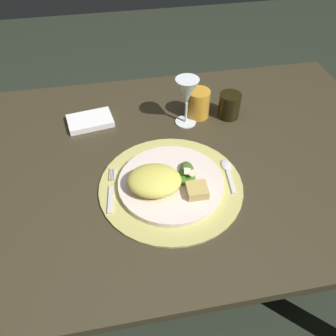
{
  "coord_description": "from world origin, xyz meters",
  "views": [
    {
      "loc": [
        -0.12,
        -0.72,
        1.42
      ],
      "look_at": [
        0.0,
        -0.06,
        0.75
      ],
      "focal_mm": 38.0,
      "sensor_mm": 36.0,
      "label": 1
    }
  ],
  "objects": [
    {
      "name": "salad_greens",
      "position": [
        0.04,
        -0.1,
        0.76
      ],
      "size": [
        0.06,
        0.09,
        0.03
      ],
      "color": "#417A1F",
      "rests_on": "dinner_plate"
    },
    {
      "name": "bread_piece",
      "position": [
        0.06,
        -0.16,
        0.76
      ],
      "size": [
        0.05,
        0.05,
        0.02
      ],
      "primitive_type": "cube",
      "rotation": [
        0.0,
        0.0,
        1.54
      ],
      "color": "tan",
      "rests_on": "dinner_plate"
    },
    {
      "name": "wine_glass",
      "position": [
        0.1,
        0.15,
        0.84
      ],
      "size": [
        0.07,
        0.07,
        0.15
      ],
      "color": "silver",
      "rests_on": "dining_table"
    },
    {
      "name": "dining_table",
      "position": [
        0.0,
        0.0,
        0.59
      ],
      "size": [
        1.39,
        0.88,
        0.73
      ],
      "color": "#362E1E",
      "rests_on": "ground"
    },
    {
      "name": "spoon",
      "position": [
        0.16,
        -0.08,
        0.74
      ],
      "size": [
        0.03,
        0.13,
        0.01
      ],
      "color": "silver",
      "rests_on": "placemat"
    },
    {
      "name": "ground_plane",
      "position": [
        0.0,
        0.0,
        0.0
      ],
      "size": [
        6.0,
        6.0,
        0.0
      ],
      "primitive_type": "plane",
      "color": "#252C21"
    },
    {
      "name": "dinner_plate",
      "position": [
        0.0,
        -0.11,
        0.74
      ],
      "size": [
        0.27,
        0.27,
        0.02
      ],
      "primitive_type": "cylinder",
      "color": "silver",
      "rests_on": "placemat"
    },
    {
      "name": "pasta_serving",
      "position": [
        -0.05,
        -0.12,
        0.77
      ],
      "size": [
        0.16,
        0.14,
        0.05
      ],
      "primitive_type": "ellipsoid",
      "rotation": [
        0.0,
        0.0,
        6.1
      ],
      "color": "#DACE56",
      "rests_on": "dinner_plate"
    },
    {
      "name": "amber_tumbler",
      "position": [
        0.14,
        0.18,
        0.77
      ],
      "size": [
        0.07,
        0.07,
        0.09
      ],
      "primitive_type": "cylinder",
      "color": "gold",
      "rests_on": "dining_table"
    },
    {
      "name": "fork",
      "position": [
        -0.16,
        -0.11,
        0.74
      ],
      "size": [
        0.03,
        0.15,
        0.0
      ],
      "color": "silver",
      "rests_on": "placemat"
    },
    {
      "name": "placemat",
      "position": [
        0.0,
        -0.11,
        0.73
      ],
      "size": [
        0.38,
        0.38,
        0.01
      ],
      "primitive_type": "cylinder",
      "color": "tan",
      "rests_on": "dining_table"
    },
    {
      "name": "dark_tumbler",
      "position": [
        0.24,
        0.16,
        0.77
      ],
      "size": [
        0.07,
        0.07,
        0.08
      ],
      "primitive_type": "cylinder",
      "color": "black",
      "rests_on": "dining_table"
    },
    {
      "name": "napkin",
      "position": [
        -0.2,
        0.2,
        0.74
      ],
      "size": [
        0.15,
        0.11,
        0.02
      ],
      "primitive_type": "cube",
      "rotation": [
        0.0,
        0.0,
        0.16
      ],
      "color": "white",
      "rests_on": "dining_table"
    }
  ]
}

